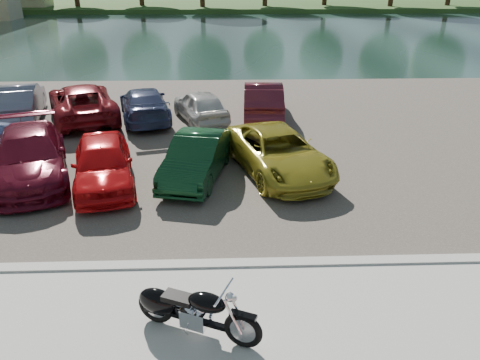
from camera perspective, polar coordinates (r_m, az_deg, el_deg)
The scene contains 15 objects.
ground at distance 8.65m, azimuth -0.41°, elevation -18.30°, with size 200.00×200.00×0.00m, color #595447.
kerb at distance 10.17m, azimuth -0.74°, elevation -10.31°, with size 60.00×0.30×0.14m, color #B2B1A8.
parking_lot at distance 18.30m, azimuth -1.40°, elevation 5.91°, with size 60.00×18.00×0.04m, color #443D37.
river at distance 46.71m, azimuth -1.88°, elevation 17.38°, with size 120.00×40.00×0.00m, color #1B302B.
far_bank at distance 78.53m, azimuth -2.02°, elevation 20.54°, with size 120.00×24.00×0.60m, color #284619.
motorcycle at distance 8.34m, azimuth -6.57°, elevation -15.33°, with size 2.21×1.15×1.05m.
car_3 at distance 15.18m, azimuth -24.27°, elevation 2.65°, with size 2.04×5.02×1.46m, color #560C1C.
car_4 at distance 14.00m, azimuth -16.39°, elevation 1.99°, with size 1.65×4.11×1.40m, color red.
car_5 at distance 14.03m, azimuth -5.27°, elevation 2.78°, with size 1.39×3.98×1.31m, color #0E361B.
car_6 at distance 14.36m, azimuth 4.67°, elevation 3.39°, with size 2.22×4.81×1.34m, color #9E9124.
car_9 at distance 21.65m, azimuth -25.27°, elevation 8.65°, with size 1.58×4.52×1.49m, color slate.
car_10 at distance 20.65m, azimuth -18.71°, elevation 9.00°, with size 2.44×5.29×1.47m, color maroon.
car_11 at distance 19.92m, azimuth -11.60°, elevation 9.03°, with size 1.85×4.56×1.32m, color navy.
car_12 at distance 19.44m, azimuth -4.86°, elevation 9.02°, with size 1.53×3.80×1.30m, color silver.
car_13 at distance 19.99m, azimuth 2.83°, elevation 9.79°, with size 1.57×4.50×1.48m, color #521520.
Camera 1 is at (-0.16, -6.33, 5.90)m, focal length 35.00 mm.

